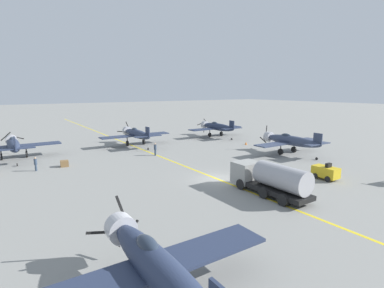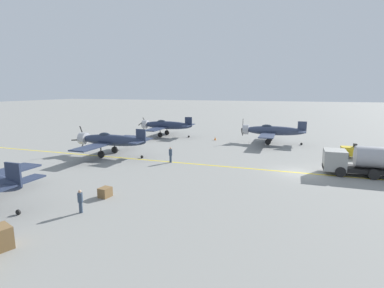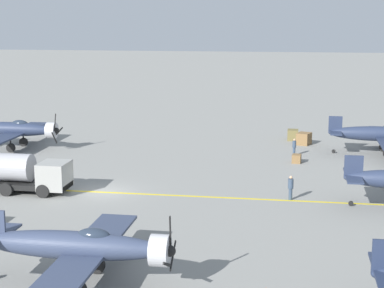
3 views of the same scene
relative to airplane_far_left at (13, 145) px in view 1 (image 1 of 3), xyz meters
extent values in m
plane|color=gray|center=(17.35, -22.63, -2.01)|extent=(400.00, 400.00, 0.00)
cube|color=yellow|center=(17.35, -22.63, -2.01)|extent=(0.30, 160.00, 0.01)
ellipsoid|color=#263049|center=(0.00, -0.41, 0.04)|extent=(1.50, 9.50, 1.42)
cylinder|color=#B7B7BC|center=(0.00, 4.04, 0.04)|extent=(1.58, 0.90, 1.58)
ellipsoid|color=#232D3D|center=(0.00, 0.73, 0.60)|extent=(0.80, 1.70, 0.76)
cube|color=#263049|center=(0.00, 0.35, -0.30)|extent=(12.00, 2.10, 0.16)
cube|color=#263049|center=(0.00, -4.50, 0.19)|extent=(4.40, 1.10, 0.12)
cube|color=#263049|center=(0.00, -4.50, 0.84)|extent=(0.14, 1.30, 1.60)
sphere|color=black|center=(0.00, 4.54, 0.04)|extent=(0.56, 0.56, 0.56)
cube|color=black|center=(-0.17, 4.54, -0.82)|extent=(0.48, 0.06, 1.74)
cube|color=black|center=(0.83, 4.54, 0.32)|extent=(1.70, 0.06, 0.69)
cube|color=black|center=(-0.66, 4.54, 0.62)|extent=(1.41, 0.06, 1.26)
cylinder|color=black|center=(-1.50, 0.35, -0.93)|extent=(0.14, 0.14, 1.26)
cylinder|color=black|center=(-1.50, 0.35, -1.56)|extent=(0.22, 0.90, 0.90)
cylinder|color=black|center=(1.50, 0.35, -0.93)|extent=(0.14, 0.14, 1.26)
cylinder|color=black|center=(1.50, 0.35, -1.56)|extent=(0.22, 0.90, 0.90)
cylinder|color=black|center=(0.00, -4.56, -1.83)|extent=(0.12, 0.36, 0.36)
ellipsoid|color=#212C45|center=(35.37, -0.15, 0.04)|extent=(1.50, 9.50, 1.42)
cylinder|color=#B7B7BC|center=(35.37, 4.30, 0.04)|extent=(1.58, 0.90, 1.58)
ellipsoid|color=#232D3D|center=(35.37, 0.99, 0.60)|extent=(0.80, 1.70, 0.76)
cube|color=#212C45|center=(35.37, 0.61, -0.30)|extent=(12.00, 2.10, 0.16)
cube|color=#212C45|center=(35.37, -4.24, 0.19)|extent=(4.40, 1.10, 0.12)
cube|color=#212C45|center=(35.37, -4.24, 0.84)|extent=(0.14, 1.30, 1.60)
sphere|color=black|center=(35.37, 4.80, 0.04)|extent=(0.56, 0.56, 0.56)
cube|color=black|center=(35.99, 4.80, 0.66)|extent=(1.33, 0.06, 1.35)
cube|color=black|center=(34.53, 4.80, 0.26)|extent=(1.73, 0.06, 0.57)
cube|color=black|center=(35.61, 4.80, -0.81)|extent=(0.60, 0.06, 1.72)
cylinder|color=black|center=(33.87, 0.61, -0.93)|extent=(0.14, 0.14, 1.26)
cylinder|color=black|center=(33.87, 0.61, -1.56)|extent=(0.22, 0.90, 0.90)
cylinder|color=black|center=(36.87, 0.61, -0.93)|extent=(0.14, 0.14, 1.26)
cylinder|color=black|center=(36.87, 0.61, -1.56)|extent=(0.22, 0.90, 0.90)
cylinder|color=black|center=(35.37, -4.30, -1.83)|extent=(0.12, 0.36, 0.36)
ellipsoid|color=#26304A|center=(3.23, -36.65, 0.04)|extent=(1.50, 9.50, 1.42)
cylinder|color=#B7B7BC|center=(3.23, -32.20, 0.04)|extent=(1.57, 0.90, 1.58)
ellipsoid|color=#232D3D|center=(3.23, -35.51, 0.60)|extent=(0.80, 1.70, 0.76)
cube|color=#26304A|center=(3.23, -35.89, -0.30)|extent=(12.00, 2.10, 0.16)
sphere|color=black|center=(3.23, -31.70, 0.04)|extent=(0.56, 0.56, 0.56)
cube|color=black|center=(3.48, -31.70, 0.87)|extent=(0.65, 0.06, 1.71)
cube|color=black|center=(2.37, -31.70, -0.16)|extent=(1.74, 0.06, 0.53)
cube|color=black|center=(3.82, -31.70, -0.60)|extent=(1.29, 0.06, 1.38)
cylinder|color=black|center=(4.73, -35.89, -0.93)|extent=(0.14, 0.14, 1.26)
cylinder|color=black|center=(4.73, -35.89, -1.56)|extent=(0.22, 0.90, 0.90)
ellipsoid|color=#27324B|center=(18.01, -0.15, 0.04)|extent=(1.50, 9.50, 1.42)
cylinder|color=#B7B7BC|center=(18.01, 4.30, 0.04)|extent=(1.58, 0.90, 1.58)
ellipsoid|color=#232D3D|center=(18.01, 0.99, 0.60)|extent=(0.80, 1.70, 0.76)
cube|color=#27324B|center=(18.01, 0.61, -0.30)|extent=(12.00, 2.10, 0.16)
cube|color=#27324B|center=(18.01, -4.24, 0.19)|extent=(4.40, 1.10, 0.12)
cube|color=#27324B|center=(18.01, -4.24, 0.84)|extent=(0.14, 1.30, 1.60)
sphere|color=black|center=(18.01, 4.80, 0.04)|extent=(0.56, 0.56, 0.56)
cube|color=black|center=(17.14, 4.80, -0.07)|extent=(1.75, 0.06, 0.35)
cube|color=black|center=(18.54, 4.80, -0.66)|extent=(1.17, 0.06, 1.48)
cube|color=black|center=(18.35, 4.80, 0.84)|extent=(0.81, 0.06, 1.67)
cylinder|color=black|center=(16.51, 0.61, -0.93)|extent=(0.14, 0.14, 1.26)
cylinder|color=black|center=(16.51, 0.61, -1.56)|extent=(0.22, 0.90, 0.90)
cylinder|color=black|center=(19.51, 0.61, -0.93)|extent=(0.14, 0.14, 1.26)
cylinder|color=black|center=(19.51, 0.61, -1.56)|extent=(0.22, 0.90, 0.90)
cylinder|color=black|center=(18.01, -4.30, -1.83)|extent=(0.12, 0.36, 0.36)
ellipsoid|color=#333E57|center=(34.06, -19.06, 0.04)|extent=(1.50, 9.50, 1.42)
cylinder|color=#B7B7BC|center=(34.06, -14.61, 0.04)|extent=(1.58, 0.90, 1.58)
ellipsoid|color=#232D3D|center=(34.06, -17.92, 0.60)|extent=(0.80, 1.70, 0.76)
cube|color=#333E57|center=(34.06, -18.30, -0.30)|extent=(12.00, 2.10, 0.16)
cube|color=#333E57|center=(34.06, -23.15, 0.19)|extent=(4.40, 1.10, 0.12)
cube|color=#333E57|center=(34.06, -23.15, 0.84)|extent=(0.14, 1.30, 1.60)
sphere|color=black|center=(34.06, -14.11, 0.04)|extent=(0.56, 0.56, 0.56)
cube|color=black|center=(33.98, -14.11, 0.91)|extent=(0.30, 0.06, 1.76)
cube|color=black|center=(33.35, -14.11, -0.47)|extent=(1.51, 0.06, 1.13)
cube|color=black|center=(34.85, -14.11, -0.33)|extent=(1.65, 0.06, 0.86)
cylinder|color=black|center=(32.56, -18.30, -0.93)|extent=(0.14, 0.14, 1.26)
cylinder|color=black|center=(32.56, -18.30, -1.56)|extent=(0.22, 0.90, 0.90)
cylinder|color=black|center=(35.56, -18.30, -0.93)|extent=(0.14, 0.14, 1.26)
cylinder|color=black|center=(35.56, -18.30, -1.56)|extent=(0.22, 0.90, 0.90)
cylinder|color=black|center=(34.06, -23.21, -1.83)|extent=(0.12, 0.36, 0.36)
cube|color=black|center=(18.32, -29.03, -1.39)|extent=(2.25, 8.00, 0.40)
cube|color=#999993|center=(18.32, -26.07, -0.59)|extent=(2.50, 2.08, 2.00)
cylinder|color=#9E9EA3|center=(18.32, -30.35, -0.09)|extent=(2.10, 4.96, 2.10)
cylinder|color=black|center=(17.13, -26.55, -1.51)|extent=(0.30, 1.00, 1.00)
cylinder|color=black|center=(19.51, -26.55, -1.51)|extent=(0.30, 1.00, 1.00)
cylinder|color=black|center=(17.13, -29.43, -1.51)|extent=(0.30, 1.00, 1.00)
cylinder|color=black|center=(19.51, -29.43, -1.51)|extent=(0.30, 1.00, 1.00)
cylinder|color=black|center=(17.13, -31.51, -1.51)|extent=(0.30, 1.00, 1.00)
cylinder|color=black|center=(19.51, -31.51, -1.51)|extent=(0.30, 1.00, 1.00)
cube|color=gold|center=(26.89, -29.06, -1.21)|extent=(1.40, 2.60, 1.10)
cube|color=black|center=(26.89, -29.32, -0.44)|extent=(0.70, 0.36, 0.44)
cylinder|color=black|center=(26.20, -28.35, -1.71)|extent=(0.20, 0.60, 0.60)
cylinder|color=black|center=(27.57, -28.35, -1.71)|extent=(0.20, 0.60, 0.60)
cylinder|color=black|center=(26.20, -29.78, -1.71)|extent=(0.20, 0.60, 0.60)
cylinder|color=black|center=(27.57, -29.78, -1.71)|extent=(0.20, 0.60, 0.60)
cylinder|color=#334256|center=(1.69, -8.38, -1.62)|extent=(0.24, 0.24, 0.78)
cylinder|color=#334256|center=(1.69, -8.38, -0.91)|extent=(0.36, 0.36, 0.65)
sphere|color=tan|center=(1.69, -8.38, -0.48)|extent=(0.21, 0.21, 0.21)
cylinder|color=#334256|center=(17.15, -8.54, -1.58)|extent=(0.27, 0.27, 0.86)
cylinder|color=#334256|center=(17.15, -8.54, -0.80)|extent=(0.39, 0.39, 0.71)
sphere|color=tan|center=(17.15, -8.54, -0.32)|extent=(0.23, 0.23, 0.23)
cube|color=brown|center=(4.86, -8.13, -1.62)|extent=(1.02, 0.88, 0.78)
cone|color=orange|center=(34.13, -9.48, -1.74)|extent=(0.36, 0.36, 0.55)
camera|label=1|loc=(-1.87, -46.73, 7.35)|focal=28.00mm
camera|label=2|loc=(-14.30, -22.04, 6.39)|focal=28.00mm
camera|label=3|loc=(62.71, -8.37, 11.11)|focal=60.00mm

